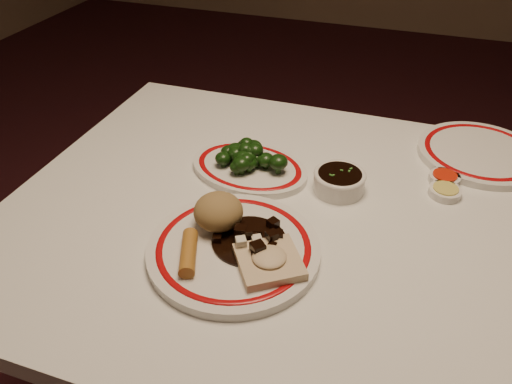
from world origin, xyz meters
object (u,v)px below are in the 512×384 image
at_px(fried_wonton, 269,261).
at_px(broccoli_plate, 249,168).
at_px(dining_table, 311,252).
at_px(soy_bowl, 339,182).
at_px(main_plate, 234,249).
at_px(stirfry_heap, 252,240).
at_px(rice_mound, 218,212).
at_px(broccoli_pile, 248,155).
at_px(spring_roll, 189,253).

distance_m(fried_wonton, broccoli_plate, 0.31).
bearing_deg(broccoli_plate, dining_table, -32.00).
xyz_separation_m(fried_wonton, soy_bowl, (0.06, 0.27, -0.01)).
xyz_separation_m(dining_table, fried_wonton, (-0.04, -0.17, 0.12)).
height_order(broccoli_plate, soy_bowl, soy_bowl).
xyz_separation_m(main_plate, soy_bowl, (0.14, 0.24, 0.01)).
bearing_deg(stirfry_heap, rice_mound, 159.37).
height_order(fried_wonton, stirfry_heap, stirfry_heap).
bearing_deg(broccoli_pile, fried_wonton, -63.99).
distance_m(dining_table, soy_bowl, 0.15).
xyz_separation_m(main_plate, spring_roll, (-0.06, -0.05, 0.02)).
height_order(rice_mound, fried_wonton, rice_mound).
xyz_separation_m(spring_roll, broccoli_pile, (-0.00, 0.31, 0.01)).
bearing_deg(broccoli_plate, main_plate, -76.63).
height_order(main_plate, soy_bowl, soy_bowl).
relative_size(dining_table, main_plate, 3.45).
relative_size(stirfry_heap, soy_bowl, 1.27).
distance_m(dining_table, broccoli_pile, 0.24).
xyz_separation_m(fried_wonton, broccoli_plate, (-0.13, 0.28, -0.02)).
bearing_deg(fried_wonton, rice_mound, 149.70).
bearing_deg(main_plate, rice_mound, 135.99).
xyz_separation_m(broccoli_pile, soy_bowl, (0.20, -0.01, -0.02)).
distance_m(broccoli_plate, broccoli_pile, 0.03).
bearing_deg(broccoli_pile, broccoli_plate, -39.48).
bearing_deg(fried_wonton, soy_bowl, 76.82).
height_order(dining_table, spring_roll, spring_roll).
xyz_separation_m(dining_table, stirfry_heap, (-0.08, -0.13, 0.12)).
distance_m(main_plate, rice_mound, 0.07).
bearing_deg(broccoli_plate, rice_mound, -85.83).
bearing_deg(soy_bowl, dining_table, -105.11).
height_order(stirfry_heap, broccoli_plate, stirfry_heap).
distance_m(fried_wonton, soy_bowl, 0.28).
bearing_deg(broccoli_plate, soy_bowl, -1.64).
xyz_separation_m(spring_roll, stirfry_heap, (0.09, 0.07, -0.00)).
distance_m(stirfry_heap, soy_bowl, 0.25).
bearing_deg(spring_roll, rice_mound, 59.83).
bearing_deg(spring_roll, main_plate, 20.35).
xyz_separation_m(main_plate, stirfry_heap, (0.03, 0.02, 0.02)).
bearing_deg(dining_table, fried_wonton, -102.05).
bearing_deg(main_plate, fried_wonton, -19.25).
xyz_separation_m(broccoli_plate, broccoli_pile, (-0.00, 0.00, 0.03)).
relative_size(spring_roll, broccoli_pile, 0.63).
distance_m(rice_mound, fried_wonton, 0.14).
bearing_deg(rice_mound, broccoli_plate, 94.17).
bearing_deg(broccoli_plate, broccoli_pile, 140.52).
distance_m(broccoli_plate, soy_bowl, 0.20).
height_order(dining_table, broccoli_plate, broccoli_plate).
distance_m(main_plate, fried_wonton, 0.08).
height_order(main_plate, broccoli_plate, main_plate).
bearing_deg(dining_table, stirfry_heap, -121.53).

